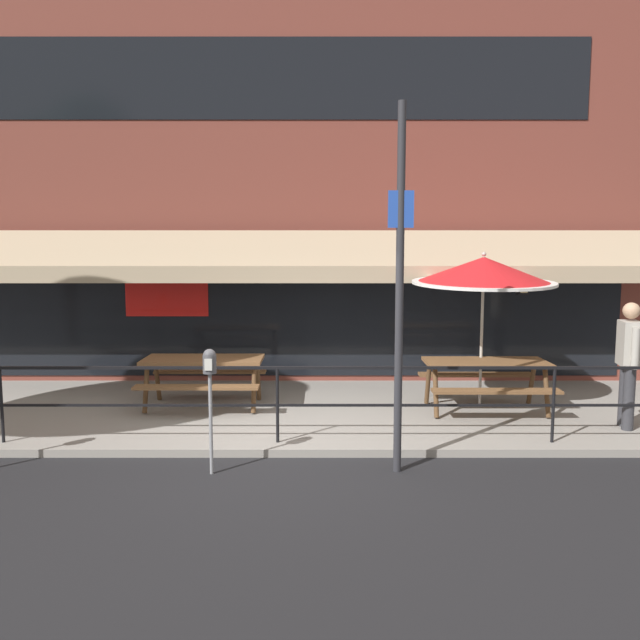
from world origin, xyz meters
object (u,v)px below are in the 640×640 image
(pedestrian_walking, at_px, (630,358))
(parking_meter_far, at_px, (211,373))
(patio_umbrella_centre, at_px, (485,271))
(street_sign_pole, at_px, (401,287))
(picnic_table_left, at_px, (205,368))
(picnic_table_centre, at_px, (487,371))

(pedestrian_walking, xyz_separation_m, parking_meter_far, (-5.37, -1.48, 0.09))
(patio_umbrella_centre, relative_size, street_sign_pole, 0.58)
(pedestrian_walking, relative_size, street_sign_pole, 0.42)
(picnic_table_left, relative_size, pedestrian_walking, 1.05)
(picnic_table_left, height_order, patio_umbrella_centre, patio_umbrella_centre)
(picnic_table_centre, distance_m, parking_meter_far, 4.40)
(patio_umbrella_centre, xyz_separation_m, parking_meter_far, (-3.69, -2.65, -1.03))
(patio_umbrella_centre, xyz_separation_m, street_sign_pole, (-1.59, -2.56, -0.08))
(picnic_table_left, distance_m, pedestrian_walking, 6.05)
(picnic_table_centre, xyz_separation_m, pedestrian_walking, (1.68, -0.87, 0.35))
(picnic_table_centre, relative_size, street_sign_pole, 0.44)
(pedestrian_walking, xyz_separation_m, street_sign_pole, (-3.27, -1.39, 1.05))
(picnic_table_centre, relative_size, pedestrian_walking, 1.05)
(picnic_table_centre, relative_size, parking_meter_far, 1.27)
(pedestrian_walking, bearing_deg, picnic_table_left, 169.25)
(picnic_table_left, bearing_deg, parking_meter_far, -77.83)
(picnic_table_left, distance_m, parking_meter_far, 2.70)
(picnic_table_left, relative_size, parking_meter_far, 1.27)
(picnic_table_left, bearing_deg, patio_umbrella_centre, 0.67)
(street_sign_pole, bearing_deg, parking_meter_far, -177.63)
(picnic_table_left, xyz_separation_m, street_sign_pole, (2.66, -2.52, 1.40))
(pedestrian_walking, distance_m, parking_meter_far, 5.57)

